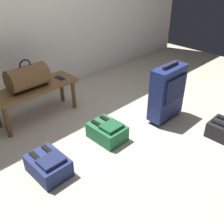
# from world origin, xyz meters

# --- Properties ---
(ground_plane) EXTENTS (6.60, 6.60, 0.00)m
(ground_plane) POSITION_xyz_m (0.00, 0.00, 0.00)
(ground_plane) COLOR #B2A893
(bench) EXTENTS (1.00, 0.36, 0.41)m
(bench) POSITION_xyz_m (-0.43, 1.05, 0.35)
(bench) COLOR brown
(bench) RESTS_ON ground
(duffel_bag_brown) EXTENTS (0.44, 0.26, 0.34)m
(duffel_bag_brown) POSITION_xyz_m (-0.49, 1.05, 0.54)
(duffel_bag_brown) COLOR brown
(duffel_bag_brown) RESTS_ON bench
(cell_phone) EXTENTS (0.07, 0.14, 0.01)m
(cell_phone) POSITION_xyz_m (-0.09, 1.03, 0.42)
(cell_phone) COLOR #191E4C
(cell_phone) RESTS_ON bench
(suitcase_upright_navy) EXTENTS (0.46, 0.21, 0.70)m
(suitcase_upright_navy) POSITION_xyz_m (0.62, -0.05, 0.36)
(suitcase_upright_navy) COLOR navy
(suitcase_upright_navy) RESTS_ON ground
(backpack_navy) EXTENTS (0.28, 0.38, 0.21)m
(backpack_navy) POSITION_xyz_m (-0.88, 0.15, 0.09)
(backpack_navy) COLOR navy
(backpack_navy) RESTS_ON ground
(backpack_green) EXTENTS (0.28, 0.38, 0.21)m
(backpack_green) POSITION_xyz_m (-0.15, 0.15, 0.09)
(backpack_green) COLOR #1E6038
(backpack_green) RESTS_ON ground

